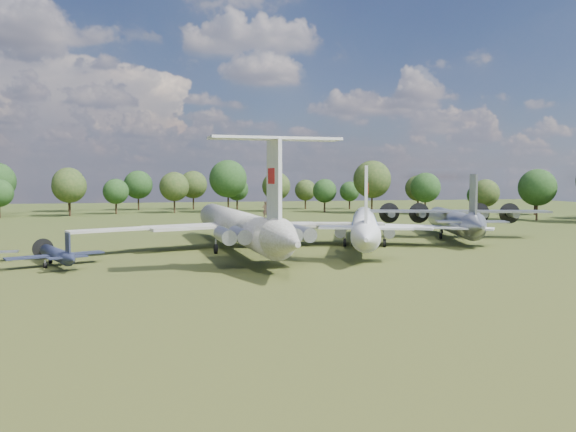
{
  "coord_description": "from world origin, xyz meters",
  "views": [
    {
      "loc": [
        -8.78,
        -73.22,
        9.94
      ],
      "look_at": [
        6.17,
        -4.22,
        5.0
      ],
      "focal_mm": 35.0,
      "sensor_mm": 36.0,
      "label": 1
    }
  ],
  "objects": [
    {
      "name": "person_on_il62",
      "position": [
        1.63,
        -13.73,
        6.37
      ],
      "size": [
        0.69,
        0.46,
        1.85
      ],
      "primitive_type": "imported",
      "rotation": [
        0.0,
        0.0,
        3.11
      ],
      "color": "#9D6F4F",
      "rests_on": "il62_airliner"
    },
    {
      "name": "il62_airliner",
      "position": [
        0.33,
        1.46,
        2.72
      ],
      "size": [
        47.26,
        58.93,
        5.44
      ],
      "primitive_type": null,
      "rotation": [
        0.0,
        0.0,
        0.09
      ],
      "color": "beige",
      "rests_on": "ground"
    },
    {
      "name": "ground",
      "position": [
        0.0,
        0.0,
        0.0
      ],
      "size": [
        300.0,
        300.0,
        0.0
      ],
      "primitive_type": "plane",
      "color": "#224115",
      "rests_on": "ground"
    },
    {
      "name": "small_prop_west",
      "position": [
        -20.77,
        -7.66,
        1.04
      ],
      "size": [
        15.27,
        17.15,
        2.07
      ],
      "primitive_type": null,
      "rotation": [
        0.0,
        0.0,
        0.43
      ],
      "color": "black",
      "rests_on": "ground"
    },
    {
      "name": "an12_transport",
      "position": [
        36.35,
        9.14,
        2.25
      ],
      "size": [
        38.47,
        41.0,
        4.5
      ],
      "primitive_type": null,
      "rotation": [
        0.0,
        0.0,
        -0.27
      ],
      "color": "#A6A8AE",
      "rests_on": "ground"
    },
    {
      "name": "tu104_jet",
      "position": [
        19.01,
        2.93,
        2.37
      ],
      "size": [
        49.35,
        56.53,
        4.74
      ],
      "primitive_type": null,
      "rotation": [
        0.0,
        0.0,
        -0.34
      ],
      "color": "silver",
      "rests_on": "ground"
    }
  ]
}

